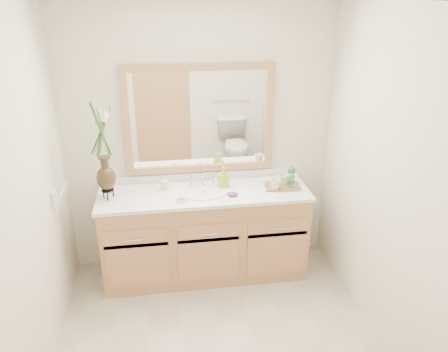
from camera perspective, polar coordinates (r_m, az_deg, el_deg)
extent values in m
plane|color=beige|center=(3.46, -0.40, -21.96)|extent=(2.60, 2.60, 0.00)
cube|color=white|center=(2.45, -0.56, 21.91)|extent=(2.40, 2.60, 0.02)
cube|color=white|center=(3.94, -3.15, 4.56)|extent=(2.40, 0.02, 2.40)
cube|color=white|center=(2.86, -25.14, -5.24)|extent=(0.02, 2.60, 2.40)
cube|color=white|center=(3.13, 21.84, -2.21)|extent=(0.02, 2.60, 2.40)
cube|color=tan|center=(4.02, -2.50, -7.63)|extent=(1.80, 0.55, 0.80)
cube|color=white|center=(3.82, -2.60, -2.27)|extent=(1.84, 0.57, 0.03)
ellipsoid|color=white|center=(3.82, -2.56, -2.94)|extent=(0.38, 0.30, 0.12)
cylinder|color=silver|center=(3.94, -2.87, -0.36)|extent=(0.02, 0.02, 0.11)
cylinder|color=silver|center=(3.94, -4.32, -0.65)|extent=(0.02, 0.02, 0.08)
cylinder|color=silver|center=(3.95, -1.43, -0.48)|extent=(0.02, 0.02, 0.08)
cube|color=white|center=(3.86, -3.19, 7.36)|extent=(1.20, 0.01, 0.85)
cube|color=tan|center=(3.76, -3.34, 14.02)|extent=(1.32, 0.04, 0.06)
cube|color=tan|center=(4.00, -3.04, 1.05)|extent=(1.32, 0.04, 0.06)
cube|color=tan|center=(3.85, -12.61, 6.79)|extent=(0.06, 0.04, 0.85)
cube|color=tan|center=(3.96, 6.00, 7.67)|extent=(0.06, 0.04, 0.85)
cube|color=white|center=(3.61, -21.29, -2.63)|extent=(0.02, 0.12, 0.12)
cylinder|color=black|center=(3.79, -14.96, -1.78)|extent=(0.10, 0.10, 0.01)
ellipsoid|color=black|center=(3.75, -15.12, -0.28)|extent=(0.16, 0.16, 0.21)
cylinder|color=black|center=(3.70, -15.33, 1.58)|extent=(0.07, 0.07, 0.09)
cylinder|color=#4C7A33|center=(3.62, -15.73, 5.17)|extent=(0.06, 0.06, 0.37)
cylinder|color=beige|center=(3.87, -7.78, -1.21)|extent=(0.07, 0.07, 0.09)
cylinder|color=beige|center=(3.67, -5.56, -3.11)|extent=(0.11, 0.11, 0.01)
cube|color=beige|center=(3.66, -5.57, -2.86)|extent=(0.08, 0.06, 0.02)
imported|color=#9BC82F|center=(3.88, -0.09, -0.20)|extent=(0.09, 0.09, 0.17)
ellipsoid|color=#5C2369|center=(3.73, 1.14, -2.36)|extent=(0.11, 0.09, 0.03)
cube|color=brown|center=(3.93, 7.59, -1.33)|extent=(0.32, 0.23, 0.02)
imported|color=beige|center=(3.84, 6.72, -1.01)|extent=(0.12, 0.12, 0.09)
imported|color=beige|center=(3.95, 7.82, -0.38)|extent=(0.13, 0.13, 0.10)
cylinder|color=#27753B|center=(3.90, 8.71, -1.43)|extent=(0.06, 0.06, 0.01)
cylinder|color=#27753B|center=(3.89, 8.74, -0.87)|extent=(0.01, 0.01, 0.08)
ellipsoid|color=#27753B|center=(3.86, 8.79, -0.15)|extent=(0.06, 0.06, 0.07)
cylinder|color=#27753B|center=(4.01, 8.73, -0.73)|extent=(0.06, 0.06, 0.01)
cylinder|color=#27753B|center=(3.99, 8.77, -0.09)|extent=(0.01, 0.01, 0.10)
ellipsoid|color=#27753B|center=(3.97, 8.83, 0.72)|extent=(0.07, 0.07, 0.08)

